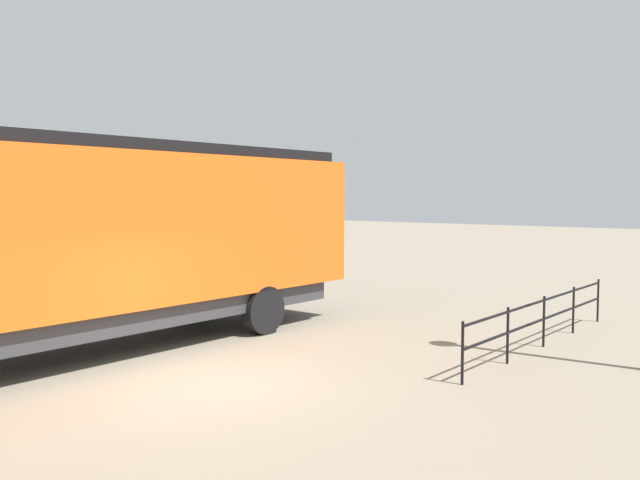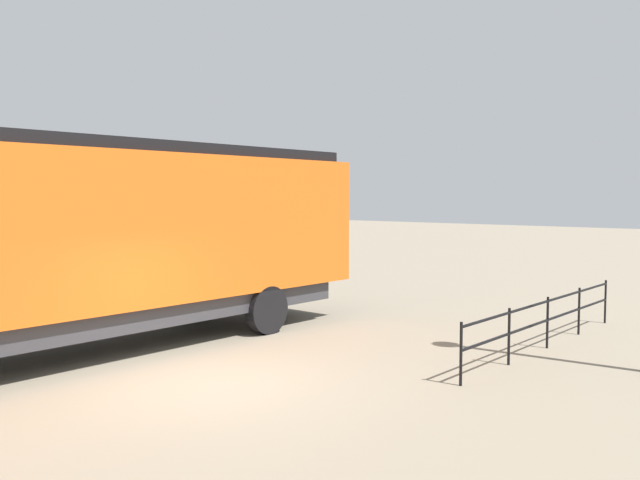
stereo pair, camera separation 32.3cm
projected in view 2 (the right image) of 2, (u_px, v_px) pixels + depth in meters
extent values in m
plane|color=gray|center=(210.00, 384.00, 11.10)|extent=(120.00, 120.00, 0.00)
cube|color=orange|center=(14.00, 231.00, 12.16)|extent=(3.15, 15.72, 2.99)
cube|color=black|center=(270.00, 238.00, 17.16)|extent=(3.03, 2.55, 2.09)
cube|color=black|center=(11.00, 142.00, 12.06)|extent=(2.84, 15.09, 0.24)
cube|color=#38383D|center=(17.00, 324.00, 12.28)|extent=(2.84, 14.46, 0.45)
cylinder|color=black|center=(188.00, 297.00, 17.02)|extent=(0.30, 1.10, 1.10)
cylinder|color=black|center=(266.00, 310.00, 15.15)|extent=(0.30, 1.10, 1.10)
cube|color=black|center=(548.00, 301.00, 13.67)|extent=(0.04, 7.20, 0.04)
cube|color=black|center=(548.00, 320.00, 13.70)|extent=(0.04, 7.20, 0.04)
cylinder|color=black|center=(461.00, 354.00, 10.99)|extent=(0.05, 0.05, 1.07)
cylinder|color=black|center=(509.00, 337.00, 12.35)|extent=(0.05, 0.05, 1.07)
cylinder|color=black|center=(547.00, 323.00, 13.70)|extent=(0.05, 0.05, 1.07)
cylinder|color=black|center=(579.00, 311.00, 15.06)|extent=(0.05, 0.05, 1.07)
cylinder|color=black|center=(605.00, 302.00, 16.42)|extent=(0.05, 0.05, 1.07)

